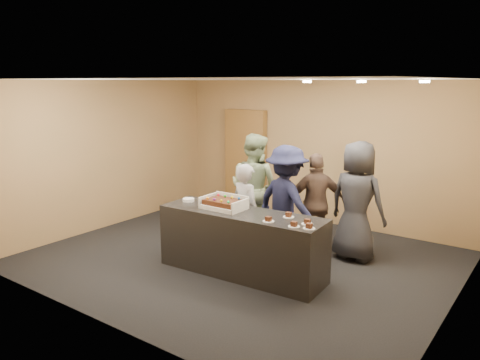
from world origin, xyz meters
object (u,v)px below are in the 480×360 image
(person_sage_man, at_px, (254,188))
(person_brown_extra, at_px, (316,204))
(sheet_cake, at_px, (224,202))
(person_dark_suit, at_px, (357,201))
(plate_stack, at_px, (189,200))
(person_navy_man, at_px, (286,202))
(cake_box, at_px, (225,205))
(serving_counter, at_px, (242,243))
(storage_cabinet, at_px, (245,160))
(person_server_grey, at_px, (246,213))

(person_sage_man, relative_size, person_brown_extra, 1.15)
(sheet_cake, height_order, person_dark_suit, person_dark_suit)
(person_sage_man, bearing_deg, sheet_cake, 104.55)
(plate_stack, xyz_separation_m, person_brown_extra, (1.46, 1.34, -0.12))
(sheet_cake, distance_m, person_navy_man, 1.05)
(sheet_cake, relative_size, person_navy_man, 0.29)
(plate_stack, xyz_separation_m, person_navy_man, (1.18, 0.89, -0.05))
(person_sage_man, bearing_deg, cake_box, 104.82)
(cake_box, xyz_separation_m, person_sage_man, (-0.35, 1.25, -0.03))
(person_navy_man, height_order, person_dark_suit, person_dark_suit)
(serving_counter, relative_size, plate_stack, 13.71)
(storage_cabinet, height_order, cake_box, storage_cabinet)
(serving_counter, xyz_separation_m, person_dark_suit, (1.08, 1.48, 0.46))
(person_server_grey, bearing_deg, plate_stack, 46.05)
(sheet_cake, distance_m, person_sage_man, 1.32)
(plate_stack, relative_size, person_dark_suit, 0.10)
(sheet_cake, bearing_deg, storage_cabinet, 119.71)
(cake_box, bearing_deg, person_dark_suit, 46.37)
(plate_stack, relative_size, person_sage_man, 0.10)
(storage_cabinet, relative_size, plate_stack, 12.02)
(person_sage_man, height_order, person_dark_suit, person_sage_man)
(person_brown_extra, bearing_deg, sheet_cake, 20.19)
(cake_box, relative_size, person_dark_suit, 0.33)
(serving_counter, relative_size, person_server_grey, 1.61)
(plate_stack, distance_m, person_navy_man, 1.48)
(cake_box, height_order, person_brown_extra, person_brown_extra)
(person_server_grey, bearing_deg, person_sage_man, -46.97)
(cake_box, height_order, person_server_grey, person_server_grey)
(storage_cabinet, relative_size, person_brown_extra, 1.32)
(person_brown_extra, bearing_deg, storage_cabinet, -72.06)
(serving_counter, distance_m, person_dark_suit, 1.89)
(storage_cabinet, bearing_deg, person_navy_man, -42.45)
(person_sage_man, relative_size, person_dark_suit, 1.01)
(plate_stack, xyz_separation_m, person_sage_man, (0.34, 1.25, -0.00))
(serving_counter, height_order, person_navy_man, person_navy_man)
(plate_stack, distance_m, person_sage_man, 1.30)
(cake_box, xyz_separation_m, sheet_cake, (-0.00, -0.02, 0.05))
(person_brown_extra, xyz_separation_m, person_dark_suit, (0.61, 0.12, 0.11))
(plate_stack, bearing_deg, person_navy_man, 37.09)
(storage_cabinet, bearing_deg, cake_box, -60.10)
(plate_stack, distance_m, person_brown_extra, 1.99)
(sheet_cake, bearing_deg, cake_box, 89.18)
(person_server_grey, bearing_deg, person_navy_man, -116.63)
(person_server_grey, height_order, person_navy_man, person_navy_man)
(person_sage_man, bearing_deg, person_dark_suit, -173.84)
(serving_counter, bearing_deg, person_server_grey, 115.30)
(serving_counter, xyz_separation_m, cake_box, (-0.31, 0.02, 0.49))
(storage_cabinet, height_order, person_navy_man, storage_cabinet)
(serving_counter, xyz_separation_m, sheet_cake, (-0.31, -0.00, 0.55))
(person_sage_man, bearing_deg, person_brown_extra, -176.11)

